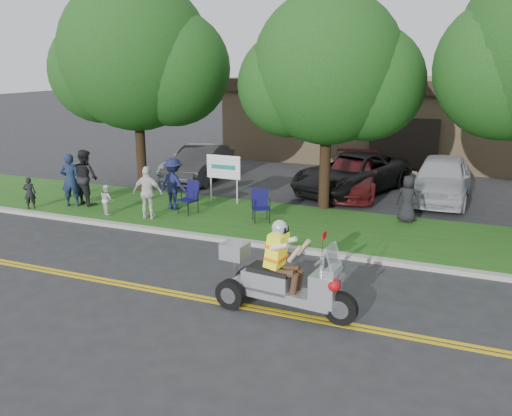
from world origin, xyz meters
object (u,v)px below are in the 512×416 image
at_px(trike_scooter, 281,280).
at_px(parked_car_right, 352,175).
at_px(lawn_chair_b, 260,203).
at_px(lawn_chair_a, 190,195).
at_px(parked_car_mid, 351,173).
at_px(spectator_adult_right, 148,193).
at_px(spectator_adult_left, 71,180).
at_px(spectator_adult_mid, 85,177).
at_px(parked_car_far_left, 197,159).
at_px(parked_car_left, 200,164).
at_px(parked_car_far_right, 441,178).

relative_size(trike_scooter, parked_car_right, 0.61).
bearing_deg(trike_scooter, lawn_chair_b, 121.56).
relative_size(lawn_chair_b, parked_car_right, 0.21).
xyz_separation_m(lawn_chair_a, parked_car_mid, (4.09, 5.10, 0.06)).
bearing_deg(spectator_adult_right, parked_car_mid, -136.84).
bearing_deg(spectator_adult_right, spectator_adult_left, -12.47).
bearing_deg(spectator_adult_mid, lawn_chair_b, -160.26).
height_order(lawn_chair_b, parked_car_far_left, parked_car_far_left).
height_order(trike_scooter, parked_car_left, trike_scooter).
bearing_deg(parked_car_far_left, lawn_chair_a, -58.79).
xyz_separation_m(spectator_adult_left, parked_car_left, (1.95, 5.56, -0.27)).
bearing_deg(lawn_chair_b, spectator_adult_left, 155.47).
bearing_deg(parked_car_far_right, trike_scooter, -101.20).
distance_m(spectator_adult_left, parked_car_far_right, 12.90).
distance_m(parked_car_far_left, parked_car_right, 6.96).
bearing_deg(parked_car_left, spectator_adult_right, -83.47).
distance_m(lawn_chair_a, lawn_chair_b, 2.42).
bearing_deg(spectator_adult_mid, trike_scooter, 166.54).
distance_m(spectator_adult_right, parked_car_far_right, 10.31).
bearing_deg(trike_scooter, parked_car_mid, 100.90).
distance_m(trike_scooter, spectator_adult_mid, 10.16).
height_order(parked_car_left, parked_car_right, parked_car_left).
height_order(spectator_adult_left, parked_car_right, spectator_adult_left).
bearing_deg(parked_car_right, parked_car_far_right, -5.14).
height_order(spectator_adult_left, parked_car_far_left, spectator_adult_left).
height_order(lawn_chair_b, parked_car_left, parked_car_left).
xyz_separation_m(lawn_chair_b, parked_car_far_left, (-5.23, 5.63, 0.05)).
xyz_separation_m(spectator_adult_left, parked_car_far_right, (11.45, 5.94, -0.19)).
relative_size(lawn_chair_b, parked_car_left, 0.22).
xyz_separation_m(trike_scooter, parked_car_right, (-0.91, 10.37, 0.02)).
relative_size(parked_car_right, parked_car_far_right, 1.00).
relative_size(lawn_chair_a, parked_car_right, 0.22).
relative_size(trike_scooter, spectator_adult_left, 1.63).
bearing_deg(parked_car_far_right, parked_car_left, -176.59).
distance_m(lawn_chair_a, parked_car_right, 6.49).
bearing_deg(spectator_adult_left, parked_car_right, -172.90).
relative_size(trike_scooter, lawn_chair_b, 2.98).
bearing_deg(spectator_adult_mid, parked_car_far_left, -83.61).
bearing_deg(spectator_adult_right, lawn_chair_b, -169.78).
relative_size(parked_car_left, parked_car_right, 0.93).
xyz_separation_m(parked_car_far_left, parked_car_far_right, (10.13, -0.50, 0.10)).
xyz_separation_m(parked_car_far_left, parked_car_right, (6.93, -0.65, -0.02)).
bearing_deg(parked_car_far_right, spectator_adult_left, -151.48).
height_order(trike_scooter, lawn_chair_a, trike_scooter).
xyz_separation_m(parked_car_right, parked_car_far_right, (3.20, 0.15, 0.12)).
bearing_deg(parked_car_far_left, spectator_adult_left, -96.73).
relative_size(lawn_chair_a, parked_car_left, 0.23).
bearing_deg(parked_car_right, trike_scooter, -92.87).
height_order(trike_scooter, parked_car_far_left, trike_scooter).
bearing_deg(spectator_adult_left, parked_car_left, -137.28).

